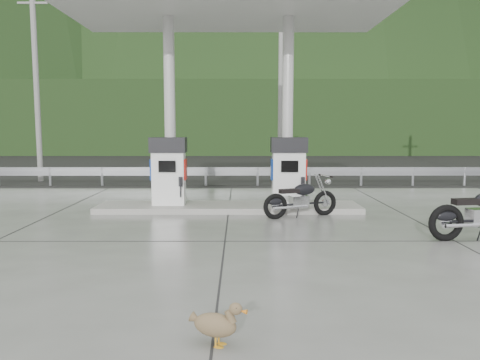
{
  "coord_description": "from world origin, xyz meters",
  "views": [
    {
      "loc": [
        0.27,
        -9.92,
        2.22
      ],
      "look_at": [
        0.3,
        1.0,
        1.0
      ],
      "focal_mm": 35.0,
      "sensor_mm": 36.0,
      "label": 1
    }
  ],
  "objects_px": {
    "gas_pump_right": "(288,171)",
    "gas_pump_left": "(169,171)",
    "motorcycle_left": "(301,199)",
    "duck": "(215,326)"
  },
  "relations": [
    {
      "from": "gas_pump_right",
      "to": "gas_pump_left",
      "type": "bearing_deg",
      "value": 180.0
    },
    {
      "from": "motorcycle_left",
      "to": "duck",
      "type": "height_order",
      "value": "motorcycle_left"
    },
    {
      "from": "motorcycle_left",
      "to": "duck",
      "type": "xyz_separation_m",
      "value": [
        -1.78,
        -6.87,
        -0.24
      ]
    },
    {
      "from": "gas_pump_left",
      "to": "gas_pump_right",
      "type": "bearing_deg",
      "value": 0.0
    },
    {
      "from": "motorcycle_left",
      "to": "duck",
      "type": "distance_m",
      "value": 7.1
    },
    {
      "from": "gas_pump_right",
      "to": "motorcycle_left",
      "type": "bearing_deg",
      "value": -78.38
    },
    {
      "from": "gas_pump_right",
      "to": "motorcycle_left",
      "type": "xyz_separation_m",
      "value": [
        0.2,
        -0.99,
        -0.6
      ]
    },
    {
      "from": "motorcycle_left",
      "to": "gas_pump_right",
      "type": "bearing_deg",
      "value": 80.43
    },
    {
      "from": "gas_pump_left",
      "to": "gas_pump_right",
      "type": "height_order",
      "value": "same"
    },
    {
      "from": "duck",
      "to": "gas_pump_left",
      "type": "bearing_deg",
      "value": 122.12
    }
  ]
}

